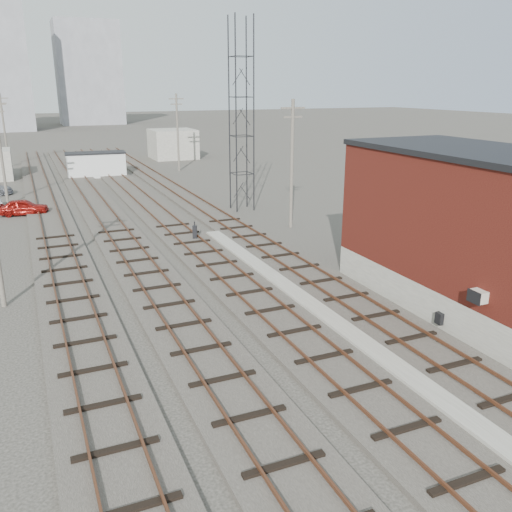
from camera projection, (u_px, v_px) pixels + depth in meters
ground at (122, 172)px, 65.04m from camera, size 320.00×320.00×0.00m
track_right at (194, 202)px, 47.55m from camera, size 3.20×90.00×0.39m
track_mid_right at (148, 206)px, 46.04m from camera, size 3.20×90.00×0.39m
track_mid_left at (100, 210)px, 44.53m from camera, size 3.20×90.00×0.39m
track_left at (49, 214)px, 43.03m from camera, size 3.20×90.00×0.39m
platform_curb at (311, 307)px, 24.88m from camera, size 0.90×28.00×0.26m
brick_building at (470, 228)px, 24.72m from camera, size 6.54×12.20×7.22m
lattice_tower at (241, 117)px, 42.96m from camera, size 1.60×1.60×15.00m
utility_pole_left_b at (0, 148)px, 45.75m from camera, size 1.80×0.24×9.00m
utility_pole_left_c at (4, 128)px, 67.65m from camera, size 1.80×0.24×9.00m
utility_pole_right_a at (292, 161)px, 38.01m from camera, size 1.80×0.24×9.00m
utility_pole_right_b at (178, 130)px, 64.30m from camera, size 1.80×0.24×9.00m
apartment_right at (89, 73)px, 143.02m from camera, size 16.00×12.00×26.00m
shed_right at (173, 144)px, 76.60m from camera, size 6.00×6.00×4.00m
switch_stand at (195, 233)px, 35.74m from camera, size 0.37×0.37×1.23m
site_trailer at (96, 164)px, 61.05m from camera, size 6.69×3.24×2.75m
car_red at (23, 207)px, 42.97m from camera, size 3.97×2.16×1.28m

